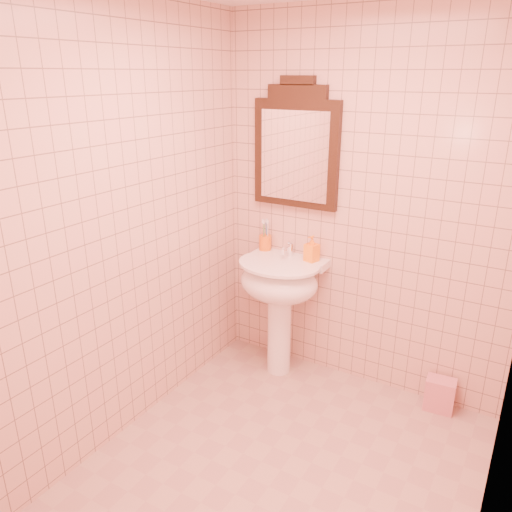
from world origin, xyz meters
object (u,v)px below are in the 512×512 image
Objects in this scene: soap_dispenser at (312,249)px; towel at (440,395)px; mirror at (296,148)px; toothbrush_cup at (265,242)px; pedestal_sink at (279,289)px.

towel is (0.95, 0.00, -0.84)m from soap_dispenser.
mirror is 0.73m from toothbrush_cup.
mirror reaches higher than soap_dispenser.
soap_dispenser reaches higher than towel.
toothbrush_cup is at bearing -172.82° from mirror.
toothbrush_cup is 1.57m from towel.
mirror is 4.15× the size of toothbrush_cup.
soap_dispenser is at bearing 37.53° from pedestal_sink.
pedestal_sink is at bearing -38.83° from toothbrush_cup.
soap_dispenser is (0.39, -0.04, 0.03)m from toothbrush_cup.
toothbrush_cup is at bearing 141.17° from pedestal_sink.
mirror is 0.68m from soap_dispenser.
toothbrush_cup reaches higher than soap_dispenser.
towel is (1.34, -0.04, -0.81)m from toothbrush_cup.
soap_dispenser is at bearing -179.83° from towel.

